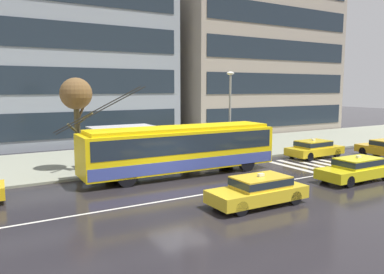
{
  "coord_description": "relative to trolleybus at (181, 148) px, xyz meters",
  "views": [
    {
      "loc": [
        -8.66,
        -16.23,
        5.1
      ],
      "look_at": [
        2.88,
        3.54,
        2.11
      ],
      "focal_mm": 35.47,
      "sensor_mm": 36.0,
      "label": 1
    }
  ],
  "objects": [
    {
      "name": "crosswalk_stripe_inner_b",
      "position": [
        9.88,
        -1.7,
        -1.57
      ],
      "size": [
        0.44,
        4.4,
        0.01
      ],
      "primitive_type": "cube",
      "color": "beige",
      "rests_on": "ground_plane"
    },
    {
      "name": "crosswalk_stripe_center",
      "position": [
        8.98,
        -1.7,
        -1.57
      ],
      "size": [
        0.44,
        4.4,
        0.01
      ],
      "primitive_type": "cube",
      "color": "beige",
      "rests_on": "ground_plane"
    },
    {
      "name": "office_tower_corner_right",
      "position": [
        18.82,
        17.8,
        7.62
      ],
      "size": [
        20.71,
        12.35,
        18.38
      ],
      "color": "#A49786",
      "rests_on": "ground_plane"
    },
    {
      "name": "taxi_ahead_of_bus",
      "position": [
        11.08,
        -0.05,
        -0.87
      ],
      "size": [
        4.46,
        1.93,
        1.39
      ],
      "color": "yellow",
      "rests_on": "ground_plane"
    },
    {
      "name": "pedestrian_approaching_curb",
      "position": [
        -2.45,
        2.45,
        -0.49
      ],
      "size": [
        0.49,
        0.49,
        1.61
      ],
      "color": "black",
      "rests_on": "sidewalk_slab"
    },
    {
      "name": "office_tower_corner_left",
      "position": [
        -4.37,
        18.64,
        9.64
      ],
      "size": [
        23.12,
        11.52,
        22.42
      ],
      "color": "#8C959F",
      "rests_on": "ground_plane"
    },
    {
      "name": "trolleybus",
      "position": [
        0.0,
        0.0,
        0.0
      ],
      "size": [
        12.93,
        2.69,
        5.19
      ],
      "color": "yellow",
      "rests_on": "ground_plane"
    },
    {
      "name": "lane_centre_line",
      "position": [
        -1.85,
        -4.2,
        -1.57
      ],
      "size": [
        72.0,
        0.14,
        0.01
      ],
      "primitive_type": "cube",
      "color": "silver",
      "rests_on": "ground_plane"
    },
    {
      "name": "crosswalk_stripe_edge_near",
      "position": [
        7.18,
        -1.7,
        -1.57
      ],
      "size": [
        0.44,
        4.4,
        0.01
      ],
      "primitive_type": "cube",
      "color": "beige",
      "rests_on": "ground_plane"
    },
    {
      "name": "crosswalk_stripe_edge_far",
      "position": [
        10.78,
        -1.7,
        -1.57
      ],
      "size": [
        0.44,
        4.4,
        0.01
      ],
      "primitive_type": "cube",
      "color": "beige",
      "rests_on": "ground_plane"
    },
    {
      "name": "taxi_oncoming_near",
      "position": [
        0.1,
        -6.82,
        -0.87
      ],
      "size": [
        4.47,
        1.78,
        1.39
      ],
      "color": "yellow",
      "rests_on": "ground_plane"
    },
    {
      "name": "ground_plane",
      "position": [
        -1.85,
        -3.0,
        -1.58
      ],
      "size": [
        160.0,
        160.0,
        0.0
      ],
      "primitive_type": "plane",
      "color": "#252125"
    },
    {
      "name": "taxi_oncoming_far",
      "position": [
        7.64,
        -6.15,
        -0.87
      ],
      "size": [
        4.66,
        1.78,
        1.39
      ],
      "color": "yellow",
      "rests_on": "ground_plane"
    },
    {
      "name": "sidewalk_slab",
      "position": [
        -1.85,
        6.6,
        -1.51
      ],
      "size": [
        80.0,
        10.0,
        0.14
      ],
      "primitive_type": "cube",
      "color": "gray",
      "rests_on": "ground_plane"
    },
    {
      "name": "bus_shelter",
      "position": [
        -2.46,
        3.6,
        0.52
      ],
      "size": [
        3.95,
        1.85,
        2.57
      ],
      "color": "gray",
      "rests_on": "sidewalk_slab"
    },
    {
      "name": "crosswalk_stripe_inner_a",
      "position": [
        8.08,
        -1.7,
        -1.57
      ],
      "size": [
        0.44,
        4.4,
        0.01
      ],
      "primitive_type": "cube",
      "color": "beige",
      "rests_on": "ground_plane"
    },
    {
      "name": "street_tree_bare",
      "position": [
        -5.05,
        3.79,
        2.98
      ],
      "size": [
        1.9,
        2.2,
        5.56
      ],
      "color": "brown",
      "rests_on": "sidewalk_slab"
    },
    {
      "name": "pedestrian_at_shelter",
      "position": [
        1.75,
        2.37,
        0.16
      ],
      "size": [
        1.24,
        1.24,
        1.98
      ],
      "color": "#53533D",
      "rests_on": "sidewalk_slab"
    },
    {
      "name": "street_lamp",
      "position": [
        5.26,
        2.47,
        2.2
      ],
      "size": [
        0.6,
        0.32,
        6.08
      ],
      "color": "gray",
      "rests_on": "sidewalk_slab"
    }
  ]
}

